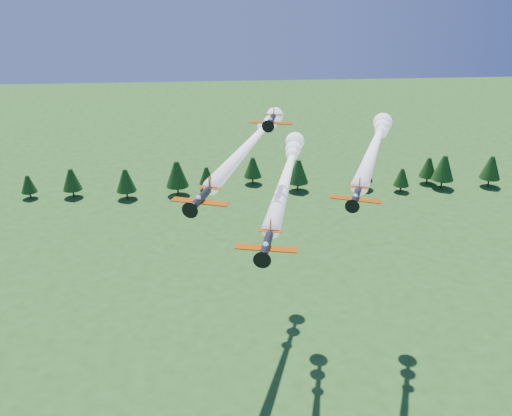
{
  "coord_description": "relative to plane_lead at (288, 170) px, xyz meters",
  "views": [
    {
      "loc": [
        -7.72,
        -74.0,
        73.75
      ],
      "look_at": [
        -2.06,
        0.0,
        41.09
      ],
      "focal_mm": 40.0,
      "sensor_mm": 36.0,
      "label": 1
    }
  ],
  "objects": [
    {
      "name": "plane_lead",
      "position": [
        0.0,
        0.0,
        0.0
      ],
      "size": [
        15.95,
        49.82,
        3.7
      ],
      "rotation": [
        0.0,
        0.0,
        -0.23
      ],
      "color": "black",
      "rests_on": "ground"
    },
    {
      "name": "plane_slot",
      "position": [
        -3.89,
        -8.41,
        11.04
      ],
      "size": [
        6.63,
        7.31,
        2.32
      ],
      "rotation": [
        0.0,
        0.0,
        -0.23
      ],
      "color": "black",
      "rests_on": "ground"
    },
    {
      "name": "plane_right",
      "position": [
        15.71,
        2.61,
        3.8
      ],
      "size": [
        19.99,
        43.3,
        3.7
      ],
      "rotation": [
        0.0,
        0.0,
        -0.37
      ],
      "color": "black",
      "rests_on": "ground"
    },
    {
      "name": "treeline",
      "position": [
        7.59,
        89.81,
        -33.68
      ],
      "size": [
        182.43,
        17.09,
        11.94
      ],
      "color": "#382314",
      "rests_on": "ground"
    },
    {
      "name": "plane_left",
      "position": [
        -5.02,
        13.63,
        1.33
      ],
      "size": [
        21.94,
        52.37,
        3.7
      ],
      "rotation": [
        0.0,
        0.0,
        -0.33
      ],
      "color": "black",
      "rests_on": "ground"
    }
  ]
}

